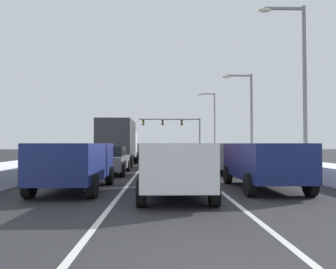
{
  "coord_description": "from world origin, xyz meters",
  "views": [
    {
      "loc": [
        -0.39,
        -4.44,
        1.66
      ],
      "look_at": [
        0.48,
        33.48,
        2.69
      ],
      "focal_mm": 35.52,
      "sensor_mm": 36.0,
      "label": 1
    }
  ],
  "objects_px": {
    "traffic_light_gantry": "(178,126)",
    "box_truck_left_lane_third": "(118,140)",
    "suv_gray_right_lane_second": "(222,155)",
    "street_lamp_right_near": "(299,74)",
    "sedan_red_left_lane_fifth": "(136,151)",
    "suv_navy_left_lane_nearest": "(75,162)",
    "suv_tan_center_lane_fifth": "(164,150)",
    "sedan_green_center_lane_third": "(167,157)",
    "sedan_gray_left_lane_second": "(109,160)",
    "sedan_black_right_lane_fourth": "(203,153)",
    "suv_silver_right_lane_third": "(210,152)",
    "street_lamp_right_far": "(213,118)",
    "suv_maroon_center_lane_second": "(172,156)",
    "suv_white_center_lane_nearest": "(175,164)",
    "suv_navy_right_lane_nearest": "(263,161)",
    "suv_black_left_lane_fourth": "(130,150)",
    "street_lamp_right_mid": "(247,109)",
    "sedan_red_right_lane_fifth": "(195,151)",
    "sedan_charcoal_center_lane_fourth": "(164,154)"
  },
  "relations": [
    {
      "from": "suv_black_left_lane_fourth",
      "to": "street_lamp_right_mid",
      "type": "bearing_deg",
      "value": -21.53
    },
    {
      "from": "suv_tan_center_lane_fifth",
      "to": "box_truck_left_lane_third",
      "type": "height_order",
      "value": "box_truck_left_lane_third"
    },
    {
      "from": "suv_gray_right_lane_second",
      "to": "sedan_green_center_lane_third",
      "type": "relative_size",
      "value": 1.09
    },
    {
      "from": "suv_silver_right_lane_third",
      "to": "sedan_black_right_lane_fourth",
      "type": "height_order",
      "value": "suv_silver_right_lane_third"
    },
    {
      "from": "box_truck_left_lane_third",
      "to": "sedan_red_left_lane_fifth",
      "type": "bearing_deg",
      "value": 88.59
    },
    {
      "from": "suv_maroon_center_lane_second",
      "to": "suv_white_center_lane_nearest",
      "type": "bearing_deg",
      "value": -91.28
    },
    {
      "from": "suv_navy_right_lane_nearest",
      "to": "street_lamp_right_far",
      "type": "height_order",
      "value": "street_lamp_right_far"
    },
    {
      "from": "sedan_red_right_lane_fifth",
      "to": "street_lamp_right_mid",
      "type": "bearing_deg",
      "value": -69.02
    },
    {
      "from": "sedan_green_center_lane_third",
      "to": "suv_navy_left_lane_nearest",
      "type": "relative_size",
      "value": 0.92
    },
    {
      "from": "sedan_charcoal_center_lane_fourth",
      "to": "sedan_red_left_lane_fifth",
      "type": "height_order",
      "value": "same"
    },
    {
      "from": "sedan_charcoal_center_lane_fourth",
      "to": "street_lamp_right_near",
      "type": "bearing_deg",
      "value": -56.68
    },
    {
      "from": "suv_navy_left_lane_nearest",
      "to": "street_lamp_right_far",
      "type": "xyz_separation_m",
      "value": [
        10.99,
        38.71,
        4.52
      ]
    },
    {
      "from": "sedan_black_right_lane_fourth",
      "to": "street_lamp_right_far",
      "type": "relative_size",
      "value": 0.48
    },
    {
      "from": "box_truck_left_lane_third",
      "to": "traffic_light_gantry",
      "type": "height_order",
      "value": "traffic_light_gantry"
    },
    {
      "from": "sedan_charcoal_center_lane_fourth",
      "to": "traffic_light_gantry",
      "type": "xyz_separation_m",
      "value": [
        2.83,
        29.56,
        3.97
      ]
    },
    {
      "from": "suv_gray_right_lane_second",
      "to": "sedan_black_right_lane_fourth",
      "type": "relative_size",
      "value": 1.09
    },
    {
      "from": "sedan_green_center_lane_third",
      "to": "box_truck_left_lane_third",
      "type": "distance_m",
      "value": 4.55
    },
    {
      "from": "suv_navy_left_lane_nearest",
      "to": "suv_tan_center_lane_fifth",
      "type": "bearing_deg",
      "value": 81.82
    },
    {
      "from": "sedan_black_right_lane_fourth",
      "to": "street_lamp_right_mid",
      "type": "distance_m",
      "value": 5.91
    },
    {
      "from": "suv_tan_center_lane_fifth",
      "to": "street_lamp_right_near",
      "type": "relative_size",
      "value": 0.53
    },
    {
      "from": "sedan_black_right_lane_fourth",
      "to": "suv_gray_right_lane_second",
      "type": "bearing_deg",
      "value": -92.04
    },
    {
      "from": "suv_black_left_lane_fourth",
      "to": "suv_gray_right_lane_second",
      "type": "bearing_deg",
      "value": -64.39
    },
    {
      "from": "sedan_green_center_lane_third",
      "to": "box_truck_left_lane_third",
      "type": "xyz_separation_m",
      "value": [
        -3.61,
        2.52,
        1.14
      ]
    },
    {
      "from": "sedan_red_left_lane_fifth",
      "to": "traffic_light_gantry",
      "type": "xyz_separation_m",
      "value": [
        5.99,
        19.41,
        3.97
      ]
    },
    {
      "from": "sedan_black_right_lane_fourth",
      "to": "sedan_red_left_lane_fifth",
      "type": "relative_size",
      "value": 1.0
    },
    {
      "from": "suv_gray_right_lane_second",
      "to": "street_lamp_right_near",
      "type": "relative_size",
      "value": 0.53
    },
    {
      "from": "suv_gray_right_lane_second",
      "to": "sedan_red_left_lane_fifth",
      "type": "distance_m",
      "value": 21.05
    },
    {
      "from": "sedan_green_center_lane_third",
      "to": "street_lamp_right_mid",
      "type": "distance_m",
      "value": 10.29
    },
    {
      "from": "suv_navy_right_lane_nearest",
      "to": "sedan_red_left_lane_fifth",
      "type": "distance_m",
      "value": 27.98
    },
    {
      "from": "sedan_charcoal_center_lane_fourth",
      "to": "suv_black_left_lane_fourth",
      "type": "height_order",
      "value": "suv_black_left_lane_fourth"
    },
    {
      "from": "suv_white_center_lane_nearest",
      "to": "sedan_red_left_lane_fifth",
      "type": "bearing_deg",
      "value": 96.5
    },
    {
      "from": "sedan_gray_left_lane_second",
      "to": "street_lamp_right_near",
      "type": "xyz_separation_m",
      "value": [
        10.41,
        -0.11,
        4.71
      ]
    },
    {
      "from": "sedan_green_center_lane_third",
      "to": "suv_tan_center_lane_fifth",
      "type": "distance_m",
      "value": 12.55
    },
    {
      "from": "suv_black_left_lane_fourth",
      "to": "street_lamp_right_far",
      "type": "distance_m",
      "value": 21.16
    },
    {
      "from": "sedan_red_right_lane_fifth",
      "to": "suv_maroon_center_lane_second",
      "type": "bearing_deg",
      "value": -99.02
    },
    {
      "from": "suv_black_left_lane_fourth",
      "to": "suv_maroon_center_lane_second",
      "type": "bearing_deg",
      "value": -77.37
    },
    {
      "from": "sedan_red_left_lane_fifth",
      "to": "suv_black_left_lane_fourth",
      "type": "bearing_deg",
      "value": -92.14
    },
    {
      "from": "traffic_light_gantry",
      "to": "box_truck_left_lane_third",
      "type": "bearing_deg",
      "value": -100.7
    },
    {
      "from": "suv_navy_left_lane_nearest",
      "to": "suv_white_center_lane_nearest",
      "type": "bearing_deg",
      "value": -21.74
    },
    {
      "from": "suv_gray_right_lane_second",
      "to": "suv_tan_center_lane_fifth",
      "type": "distance_m",
      "value": 16.28
    },
    {
      "from": "suv_white_center_lane_nearest",
      "to": "suv_navy_left_lane_nearest",
      "type": "xyz_separation_m",
      "value": [
        -3.46,
        1.38,
        0.0
      ]
    },
    {
      "from": "sedan_green_center_lane_third",
      "to": "sedan_red_right_lane_fifth",
      "type": "bearing_deg",
      "value": 77.16
    },
    {
      "from": "suv_silver_right_lane_third",
      "to": "traffic_light_gantry",
      "type": "distance_m",
      "value": 33.56
    },
    {
      "from": "suv_silver_right_lane_third",
      "to": "suv_maroon_center_lane_second",
      "type": "xyz_separation_m",
      "value": [
        -3.22,
        -8.53,
        0.0
      ]
    },
    {
      "from": "street_lamp_right_mid",
      "to": "sedan_black_right_lane_fourth",
      "type": "bearing_deg",
      "value": 144.13
    },
    {
      "from": "suv_gray_right_lane_second",
      "to": "traffic_light_gantry",
      "type": "relative_size",
      "value": 0.45
    },
    {
      "from": "suv_maroon_center_lane_second",
      "to": "suv_silver_right_lane_third",
      "type": "bearing_deg",
      "value": 69.32
    },
    {
      "from": "suv_tan_center_lane_fifth",
      "to": "suv_silver_right_lane_third",
      "type": "bearing_deg",
      "value": -70.61
    },
    {
      "from": "street_lamp_right_near",
      "to": "street_lamp_right_far",
      "type": "xyz_separation_m",
      "value": [
        0.37,
        32.52,
        0.07
      ]
    },
    {
      "from": "sedan_black_right_lane_fourth",
      "to": "sedan_gray_left_lane_second",
      "type": "bearing_deg",
      "value": -117.11
    }
  ]
}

